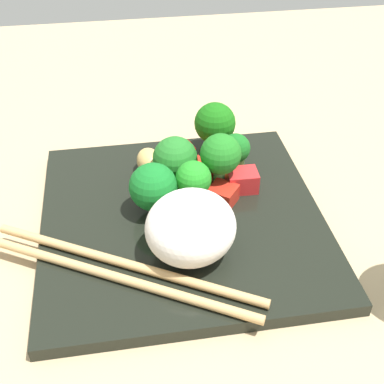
{
  "coord_description": "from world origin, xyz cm",
  "views": [
    {
      "loc": [
        -34.98,
        4.72,
        31.71
      ],
      "look_at": [
        0.66,
        -1.01,
        3.23
      ],
      "focal_mm": 47.73,
      "sensor_mm": 36.0,
      "label": 1
    }
  ],
  "objects": [
    {
      "name": "broccoli_floret_2",
      "position": [
        6.11,
        -6.29,
        3.66
      ],
      "size": [
        2.93,
        2.93,
        4.15
      ],
      "color": "#72A54F",
      "rests_on": "square_plate"
    },
    {
      "name": "pepper_chunk_3",
      "position": [
        2.92,
        -6.25,
        2.24
      ],
      "size": [
        2.37,
        2.97,
        2.0
      ],
      "primitive_type": "cube",
      "rotation": [
        0.0,
        0.0,
        1.54
      ],
      "color": "red",
      "rests_on": "square_plate"
    },
    {
      "name": "pepper_chunk_2",
      "position": [
        9.3,
        -1.36,
        1.91
      ],
      "size": [
        2.44,
        2.69,
        1.34
      ],
      "primitive_type": "cube",
      "rotation": [
        0.0,
        0.0,
        4.96
      ],
      "color": "red",
      "rests_on": "square_plate"
    },
    {
      "name": "ground_plane",
      "position": [
        0.0,
        0.0,
        -1.0
      ],
      "size": [
        110.0,
        110.0,
        2.0
      ],
      "primitive_type": "cube",
      "color": "tan"
    },
    {
      "name": "pepper_chunk_4",
      "position": [
        5.29,
        -1.74,
        1.95
      ],
      "size": [
        3.99,
        3.96,
        1.43
      ],
      "primitive_type": "cube",
      "rotation": [
        0.0,
        0.0,
        5.02
      ],
      "color": "red",
      "rests_on": "square_plate"
    },
    {
      "name": "chicken_piece_0",
      "position": [
        7.01,
        2.28,
        2.53
      ],
      "size": [
        3.82,
        3.07,
        2.59
      ],
      "primitive_type": "ellipsoid",
      "rotation": [
        0.0,
        0.0,
        0.2
      ],
      "color": "tan",
      "rests_on": "square_plate"
    },
    {
      "name": "pepper_chunk_0",
      "position": [
        1.26,
        -4.02,
        2.08
      ],
      "size": [
        3.31,
        3.33,
        1.7
      ],
      "primitive_type": "cube",
      "rotation": [
        0.0,
        0.0,
        0.91
      ],
      "color": "red",
      "rests_on": "square_plate"
    },
    {
      "name": "carrot_slice_1",
      "position": [
        7.29,
        -2.04,
        1.48
      ],
      "size": [
        4.35,
        4.35,
        0.49
      ],
      "primitive_type": "cylinder",
      "rotation": [
        0.0,
        0.0,
        3.95
      ],
      "color": "orange",
      "rests_on": "square_plate"
    },
    {
      "name": "chopstick_pair",
      "position": [
        -6.39,
        5.84,
        1.62
      ],
      "size": [
        13.85,
        21.89,
        0.76
      ],
      "rotation": [
        0.0,
        0.0,
        4.19
      ],
      "color": "tan",
      "rests_on": "square_plate"
    },
    {
      "name": "broccoli_floret_3",
      "position": [
        3.04,
        -4.06,
        5.28
      ],
      "size": [
        3.84,
        3.84,
        6.22
      ],
      "color": "#63A454",
      "rests_on": "square_plate"
    },
    {
      "name": "rice_mound",
      "position": [
        -4.94,
        0.26,
        4.11
      ],
      "size": [
        10.16,
        10.25,
        5.75
      ],
      "primitive_type": "ellipsoid",
      "rotation": [
        0.0,
        0.0,
        2.15
      ],
      "color": "white",
      "rests_on": "square_plate"
    },
    {
      "name": "broccoli_floret_4",
      "position": [
        1.11,
        -1.22,
        4.08
      ],
      "size": [
        3.27,
        3.27,
        4.9
      ],
      "color": "#77AE50",
      "rests_on": "square_plate"
    },
    {
      "name": "chicken_piece_4",
      "position": [
        -0.27,
        0.31,
        2.27
      ],
      "size": [
        3.1,
        3.36,
        2.08
      ],
      "primitive_type": "ellipsoid",
      "rotation": [
        0.0,
        0.0,
        5.03
      ],
      "color": "tan",
      "rests_on": "square_plate"
    },
    {
      "name": "broccoli_floret_0",
      "position": [
        4.44,
        0.2,
        4.36
      ],
      "size": [
        4.29,
        4.29,
        5.34
      ],
      "color": "#7EB758",
      "rests_on": "square_plate"
    },
    {
      "name": "carrot_slice_2",
      "position": [
        5.57,
        -4.35,
        1.55
      ],
      "size": [
        3.24,
        3.24,
        0.63
      ],
      "primitive_type": "cylinder",
      "rotation": [
        0.0,
        0.0,
        3.04
      ],
      "color": "orange",
      "rests_on": "square_plate"
    },
    {
      "name": "pepper_chunk_1",
      "position": [
        8.0,
        0.36,
        2.29
      ],
      "size": [
        2.22,
        1.73,
        2.1
      ],
      "primitive_type": "cube",
      "rotation": [
        0.0,
        0.0,
        6.21
      ],
      "color": "red",
      "rests_on": "square_plate"
    },
    {
      "name": "square_plate",
      "position": [
        0.0,
        0.0,
        0.62
      ],
      "size": [
        25.35,
        25.35,
        1.23
      ],
      "primitive_type": "cube",
      "rotation": [
        0.0,
        0.0,
        -0.0
      ],
      "color": "black",
      "rests_on": "ground_plane"
    },
    {
      "name": "broccoli_floret_1",
      "position": [
        9.63,
        -4.84,
        4.74
      ],
      "size": [
        4.28,
        4.28,
        5.75
      ],
      "color": "#7DB253",
      "rests_on": "square_plate"
    },
    {
      "name": "carrot_slice_0",
      "position": [
        3.13,
        2.24,
        1.6
      ],
      "size": [
        2.74,
        2.74,
        0.73
      ],
      "primitive_type": "cylinder",
      "rotation": [
        0.0,
        0.0,
        1.22
      ],
      "color": "orange",
      "rests_on": "square_plate"
    },
    {
      "name": "broccoli_floret_5",
      "position": [
        0.92,
        2.44,
        4.01
      ],
      "size": [
        4.36,
        4.36,
        5.01
      ],
      "color": "#79B254",
      "rests_on": "square_plate"
    }
  ]
}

